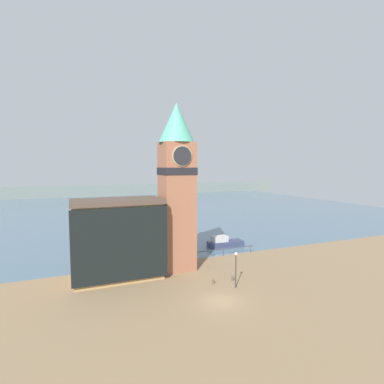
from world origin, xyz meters
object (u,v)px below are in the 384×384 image
clock_tower (177,182)px  mooring_bollard_far (233,278)px  boat_near (224,242)px  mooring_bollard_near (213,281)px  pier_building (118,239)px  lamp_post (236,263)px

clock_tower → mooring_bollard_far: size_ratio=32.15×
mooring_bollard_far → clock_tower: bearing=124.3°
boat_near → mooring_bollard_near: size_ratio=9.51×
clock_tower → pier_building: (-7.62, -0.50, -6.51)m
lamp_post → pier_building: bearing=145.0°
mooring_bollard_far → lamp_post: (-0.71, -1.89, 2.42)m
pier_building → mooring_bollard_near: pier_building is taller
clock_tower → mooring_bollard_far: bearing=-55.7°
boat_near → mooring_bollard_near: bearing=-121.1°
mooring_bollard_near → mooring_bollard_far: mooring_bollard_far is taller
boat_near → mooring_bollard_far: size_ratio=9.17×
pier_building → lamp_post: pier_building is taller
clock_tower → boat_near: (10.74, 7.08, -10.58)m
clock_tower → lamp_post: size_ratio=5.34×
lamp_post → mooring_bollard_far: bearing=69.4°
pier_building → mooring_bollard_near: 12.19m
mooring_bollard_far → lamp_post: size_ratio=0.17×
mooring_bollard_near → mooring_bollard_far: size_ratio=0.96×
clock_tower → pier_building: 10.04m
boat_near → lamp_post: 17.17m
pier_building → lamp_post: (11.41, -7.98, -1.96)m
pier_building → mooring_bollard_far: 14.25m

